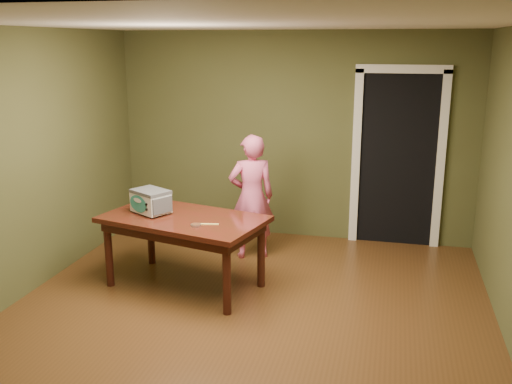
% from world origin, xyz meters
% --- Properties ---
extents(floor, '(5.00, 5.00, 0.00)m').
position_xyz_m(floor, '(0.00, 0.00, 0.00)').
color(floor, '#503017').
rests_on(floor, ground).
extents(room_shell, '(4.52, 5.02, 2.61)m').
position_xyz_m(room_shell, '(0.00, 0.00, 1.71)').
color(room_shell, '#484C28').
rests_on(room_shell, ground).
extents(doorway, '(1.10, 0.66, 2.25)m').
position_xyz_m(doorway, '(1.30, 2.78, 1.06)').
color(doorway, black).
rests_on(doorway, ground).
extents(dining_table, '(1.77, 1.25, 0.75)m').
position_xyz_m(dining_table, '(-0.77, 0.61, 0.65)').
color(dining_table, '#39190D').
rests_on(dining_table, floor).
extents(toy_oven, '(0.46, 0.42, 0.25)m').
position_xyz_m(toy_oven, '(-1.14, 0.65, 0.88)').
color(toy_oven, '#4C4F54').
rests_on(toy_oven, dining_table).
extents(baking_pan, '(0.10, 0.10, 0.02)m').
position_xyz_m(baking_pan, '(-0.55, 0.35, 0.76)').
color(baking_pan, silver).
rests_on(baking_pan, dining_table).
extents(spatula, '(0.18, 0.06, 0.01)m').
position_xyz_m(spatula, '(-0.44, 0.43, 0.75)').
color(spatula, '#F6DE6B').
rests_on(spatula, dining_table).
extents(child, '(0.63, 0.53, 1.45)m').
position_xyz_m(child, '(-0.32, 1.60, 0.73)').
color(child, '#E55E8B').
rests_on(child, floor).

